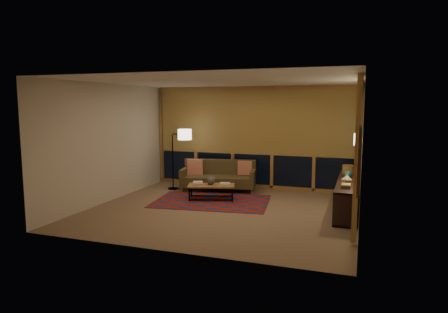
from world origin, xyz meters
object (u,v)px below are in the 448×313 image
(coffee_table, at_px, (211,192))
(floor_lamp, at_px, (173,159))
(sofa, at_px, (218,176))
(bookshelf, at_px, (347,196))

(coffee_table, relative_size, floor_lamp, 0.67)
(sofa, bearing_deg, floor_lamp, 177.39)
(coffee_table, xyz_separation_m, bookshelf, (3.04, 0.04, 0.14))
(floor_lamp, height_order, bookshelf, floor_lamp)
(coffee_table, distance_m, bookshelf, 3.04)
(bookshelf, bearing_deg, sofa, 163.61)
(bookshelf, bearing_deg, floor_lamp, 170.03)
(coffee_table, bearing_deg, sofa, 83.11)
(sofa, relative_size, coffee_table, 1.75)
(sofa, distance_m, coffee_table, 1.02)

